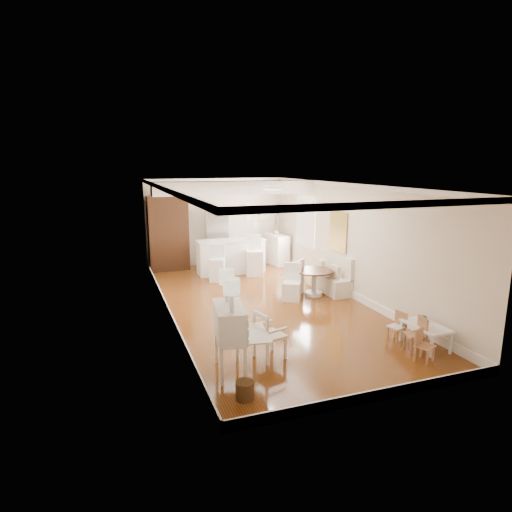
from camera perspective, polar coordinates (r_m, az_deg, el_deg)
room at (r=10.06m, az=0.66°, el=4.91°), size 9.00×9.04×2.82m
secretary_bureau at (r=6.83m, az=-3.52°, el=-11.11°), size 0.99×1.01×1.12m
gustavian_armchair at (r=7.38m, az=1.85°, el=-10.43°), size 0.60×0.60×0.84m
wicker_basket at (r=6.32m, az=-1.48°, el=-17.47°), size 0.32×0.32×0.27m
kids_table at (r=8.43m, az=21.65°, el=-9.90°), size 0.53×0.86×0.43m
kids_chair_a at (r=8.15m, az=20.43°, el=-9.75°), size 0.36×0.36×0.64m
kids_chair_b at (r=8.53m, az=18.23°, el=-8.90°), size 0.32×0.32×0.56m
kids_chair_c at (r=7.83m, az=21.61°, el=-11.04°), size 0.36×0.36×0.57m
banquette at (r=11.30m, az=9.66°, el=-2.15°), size 0.52×1.60×0.98m
dining_table at (r=10.87m, az=7.74°, el=-3.55°), size 1.25×1.25×0.65m
slip_chair_near at (r=10.41m, az=4.79°, el=-3.50°), size 0.59×0.60×0.90m
slip_chair_far at (r=10.95m, az=4.97°, el=-2.71°), size 0.61×0.61×0.90m
breakfast_counter at (r=12.93m, az=-3.35°, el=-0.06°), size 2.05×0.65×1.03m
bar_stool_left at (r=12.06m, az=-5.22°, el=-0.98°), size 0.53×0.53×1.03m
bar_stool_right at (r=12.63m, az=-0.26°, el=0.05°), size 0.57×0.57×1.20m
pantry_cabinet at (r=13.51m, az=-11.63°, el=2.98°), size 1.20×0.60×2.30m
fridge at (r=13.90m, az=-3.79°, el=2.42°), size 0.75×0.65×1.80m
sideboard at (r=14.12m, az=2.66°, el=0.90°), size 0.62×1.09×0.98m
pencil_cup at (r=8.53m, az=21.50°, el=-7.75°), size 0.15×0.15×0.09m
branch_vase at (r=14.08m, az=2.75°, el=3.26°), size 0.21×0.21×0.18m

